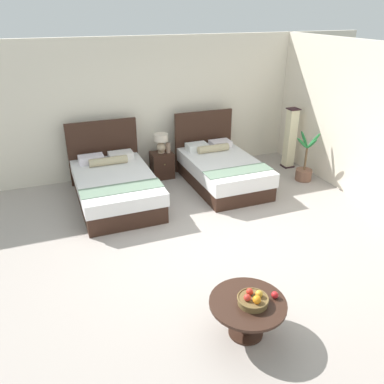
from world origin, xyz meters
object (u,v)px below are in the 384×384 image
object	(u,v)px
bed_near_corner	(221,170)
coffee_table	(247,309)
nightstand	(162,165)
bed_near_window	(115,186)
table_lamp	(161,141)
loose_apple	(275,295)
vase	(168,148)
potted_palm	(304,169)
fruit_bowl	(253,299)
floor_lamp_corner	(290,138)

from	to	relation	value
bed_near_corner	coffee_table	distance (m)	4.06
nightstand	bed_near_window	bearing A→B (deg)	-145.62
table_lamp	loose_apple	distance (m)	4.67
nightstand	coffee_table	bearing A→B (deg)	-95.18
vase	coffee_table	xyz separation A→B (m)	(-0.55, -4.55, -0.31)
vase	loose_apple	distance (m)	4.60
bed_near_window	potted_palm	bearing A→B (deg)	-6.11
fruit_bowl	coffee_table	bearing A→B (deg)	127.49
fruit_bowl	vase	bearing A→B (deg)	83.55
bed_near_corner	floor_lamp_corner	xyz separation A→B (m)	(1.83, 0.36, 0.35)
nightstand	bed_near_corner	bearing A→B (deg)	-37.69
bed_near_corner	loose_apple	xyz separation A→B (m)	(-1.14, -3.84, 0.17)
nightstand	vase	bearing A→B (deg)	-16.36
table_lamp	floor_lamp_corner	xyz separation A→B (m)	(2.85, -0.45, -0.12)
nightstand	vase	xyz separation A→B (m)	(0.14, -0.04, 0.38)
table_lamp	vase	xyz separation A→B (m)	(0.14, -0.06, -0.14)
loose_apple	nightstand	bearing A→B (deg)	88.59
coffee_table	floor_lamp_corner	xyz separation A→B (m)	(3.27, 4.15, 0.32)
table_lamp	loose_apple	world-z (taller)	table_lamp
bed_near_corner	vase	distance (m)	1.21
fruit_bowl	floor_lamp_corner	bearing A→B (deg)	52.38
bed_near_window	potted_palm	size ratio (longest dim) A/B	2.18
vase	floor_lamp_corner	xyz separation A→B (m)	(2.72, -0.39, 0.01)
loose_apple	fruit_bowl	bearing A→B (deg)	179.28
nightstand	fruit_bowl	xyz separation A→B (m)	(-0.38, -4.63, 0.23)
loose_apple	potted_palm	world-z (taller)	potted_palm
fruit_bowl	potted_palm	size ratio (longest dim) A/B	0.33
coffee_table	vase	bearing A→B (deg)	83.08
vase	potted_palm	world-z (taller)	potted_palm
vase	potted_palm	xyz separation A→B (m)	(2.60, -1.16, -0.41)
loose_apple	bed_near_corner	bearing A→B (deg)	73.54
loose_apple	potted_palm	xyz separation A→B (m)	(2.85, 3.43, -0.24)
potted_palm	table_lamp	bearing A→B (deg)	155.90
bed_near_corner	nightstand	distance (m)	1.29
bed_near_window	nightstand	size ratio (longest dim) A/B	4.07
nightstand	vase	world-z (taller)	vase
bed_near_corner	floor_lamp_corner	size ratio (longest dim) A/B	1.58
table_lamp	coffee_table	xyz separation A→B (m)	(-0.42, -4.61, -0.44)
table_lamp	potted_palm	xyz separation A→B (m)	(2.74, -1.22, -0.54)
nightstand	potted_palm	xyz separation A→B (m)	(2.74, -1.20, -0.03)
nightstand	fruit_bowl	world-z (taller)	fruit_bowl
vase	fruit_bowl	size ratio (longest dim) A/B	0.62
vase	floor_lamp_corner	world-z (taller)	floor_lamp_corner
loose_apple	potted_palm	bearing A→B (deg)	50.26
coffee_table	fruit_bowl	size ratio (longest dim) A/B	2.47
vase	loose_apple	size ratio (longest dim) A/B	2.69
bed_near_corner	potted_palm	world-z (taller)	bed_near_corner
bed_near_corner	loose_apple	world-z (taller)	bed_near_corner
vase	loose_apple	bearing A→B (deg)	-93.12
bed_near_window	coffee_table	world-z (taller)	bed_near_window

